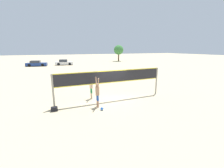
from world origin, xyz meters
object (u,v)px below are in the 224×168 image
at_px(player_blocker, 91,85).
at_px(tree_left_cluster, 119,50).
at_px(player_spiker, 97,92).
at_px(gear_bag, 54,109).
at_px(parked_car_mid, 36,64).
at_px(volleyball, 102,109).
at_px(volleyball_net, 112,79).
at_px(parked_car_near, 64,63).

xyz_separation_m(player_blocker, tree_left_cluster, (18.98, 34.27, 2.49)).
height_order(player_spiker, gear_bag, player_spiker).
relative_size(player_blocker, parked_car_mid, 0.47).
bearing_deg(volleyball, player_spiker, 96.53).
bearing_deg(tree_left_cluster, parked_car_mid, -166.99).
xyz_separation_m(player_blocker, volleyball, (-0.00, -2.66, -1.10)).
distance_m(volleyball, gear_bag, 3.25).
relative_size(gear_bag, parked_car_mid, 0.09).
bearing_deg(player_blocker, volleyball_net, 56.34).
bearing_deg(volleyball, volleyball_net, 48.56).
xyz_separation_m(player_spiker, volleyball, (0.08, -0.69, -1.06)).
height_order(volleyball_net, parked_car_mid, volleyball_net).
bearing_deg(gear_bag, parked_car_mid, 95.05).
distance_m(player_spiker, tree_left_cluster, 41.03).
height_order(player_blocker, parked_car_mid, player_blocker).
bearing_deg(parked_car_near, tree_left_cluster, 25.57).
distance_m(player_spiker, volleyball, 1.27).
relative_size(volleyball, parked_car_mid, 0.04).
relative_size(volleyball, tree_left_cluster, 0.04).
height_order(volleyball_net, gear_bag, volleyball_net).
relative_size(volleyball_net, parked_car_near, 1.97).
height_order(volleyball_net, volleyball, volleyball_net).
relative_size(volleyball_net, tree_left_cluster, 1.72).
bearing_deg(volleyball_net, player_blocker, 146.34).
distance_m(player_spiker, player_blocker, 1.97).
bearing_deg(volleyball, gear_bag, 159.43).
distance_m(player_blocker, tree_left_cluster, 39.26).
xyz_separation_m(volleyball, parked_car_near, (0.75, 31.56, 0.52)).
bearing_deg(volleyball_net, parked_car_mid, 103.67).
bearing_deg(gear_bag, volleyball_net, 6.75).
bearing_deg(parked_car_near, volleyball, -82.24).
height_order(gear_bag, parked_car_mid, parked_car_mid).
bearing_deg(volleyball_net, tree_left_cluster, 63.60).
height_order(volleyball_net, player_spiker, volleyball_net).
xyz_separation_m(volleyball_net, tree_left_cluster, (17.50, 35.26, 1.94)).
bearing_deg(parked_car_near, player_blocker, -82.36).
xyz_separation_m(player_blocker, gear_bag, (-3.05, -1.52, -1.06)).
xyz_separation_m(gear_bag, tree_left_cluster, (22.03, 35.79, 3.55)).
height_order(player_blocker, volleyball, player_blocker).
bearing_deg(tree_left_cluster, player_spiker, -117.74).
distance_m(player_blocker, parked_car_near, 28.91).
relative_size(player_blocker, parked_car_near, 0.49).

